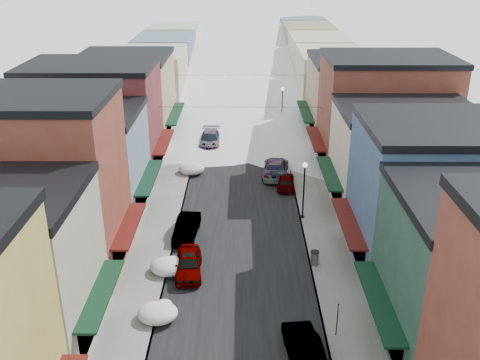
{
  "coord_description": "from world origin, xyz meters",
  "views": [
    {
      "loc": [
        0.2,
        -12.05,
        20.63
      ],
      "look_at": [
        0.0,
        29.52,
        2.74
      ],
      "focal_mm": 40.0,
      "sensor_mm": 36.0,
      "label": 1
    }
  ],
  "objects_px": {
    "trash_can": "(315,258)",
    "streetlamp_near": "(304,183)",
    "car_green_sedan": "(304,349)",
    "car_dark_hatch": "(187,228)",
    "car_silver_sedan": "(189,264)"
  },
  "relations": [
    {
      "from": "trash_can",
      "to": "streetlamp_near",
      "type": "xyz_separation_m",
      "value": [
        -0.1,
        7.24,
        2.57
      ]
    },
    {
      "from": "car_green_sedan",
      "to": "streetlamp_near",
      "type": "xyz_separation_m",
      "value": [
        1.66,
        16.77,
        2.46
      ]
    },
    {
      "from": "car_dark_hatch",
      "to": "car_green_sedan",
      "type": "distance_m",
      "value": 15.84
    },
    {
      "from": "car_dark_hatch",
      "to": "trash_can",
      "type": "relative_size",
      "value": 4.3
    },
    {
      "from": "car_silver_sedan",
      "to": "trash_can",
      "type": "bearing_deg",
      "value": 2.44
    },
    {
      "from": "car_silver_sedan",
      "to": "trash_can",
      "type": "xyz_separation_m",
      "value": [
        8.82,
        0.93,
        -0.07
      ]
    },
    {
      "from": "car_silver_sedan",
      "to": "streetlamp_near",
      "type": "bearing_deg",
      "value": 39.58
    },
    {
      "from": "streetlamp_near",
      "to": "car_green_sedan",
      "type": "bearing_deg",
      "value": -95.64
    },
    {
      "from": "car_dark_hatch",
      "to": "streetlamp_near",
      "type": "height_order",
      "value": "streetlamp_near"
    },
    {
      "from": "car_dark_hatch",
      "to": "trash_can",
      "type": "xyz_separation_m",
      "value": [
        9.46,
        -4.31,
        -0.06
      ]
    },
    {
      "from": "car_silver_sedan",
      "to": "streetlamp_near",
      "type": "distance_m",
      "value": 12.21
    },
    {
      "from": "car_dark_hatch",
      "to": "streetlamp_near",
      "type": "distance_m",
      "value": 10.13
    },
    {
      "from": "trash_can",
      "to": "streetlamp_near",
      "type": "height_order",
      "value": "streetlamp_near"
    },
    {
      "from": "car_silver_sedan",
      "to": "car_green_sedan",
      "type": "xyz_separation_m",
      "value": [
        7.06,
        -8.6,
        0.04
      ]
    },
    {
      "from": "car_silver_sedan",
      "to": "streetlamp_near",
      "type": "relative_size",
      "value": 0.9
    }
  ]
}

